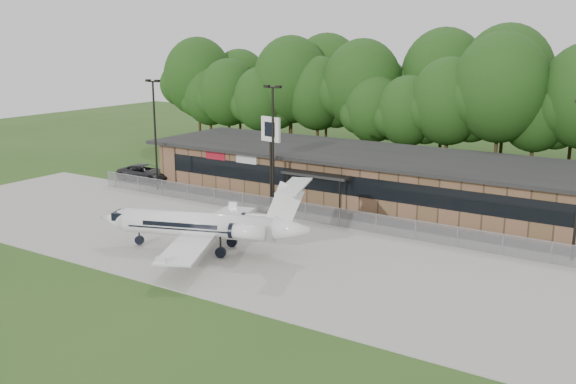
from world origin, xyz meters
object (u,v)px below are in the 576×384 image
Objects in this scene: terminal at (368,175)px; pole_sign at (271,139)px; suv at (146,173)px; business_jet at (207,226)px.

terminal is 9.68m from pole_sign.
business_jet is at bearing -132.46° from suv.
pole_sign is (-2.69, 11.49, 4.07)m from business_jet.
suv is at bearing 125.47° from business_jet.
business_jet is 12.48m from pole_sign.
pole_sign is (-5.40, -7.14, 3.68)m from terminal.
terminal is at bearing 62.50° from business_jet.
pole_sign is at bearing -104.62° from suv.
terminal is 18.83m from business_jet.
suv is 0.75× the size of pole_sign.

